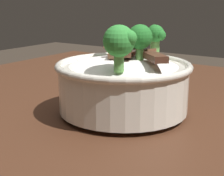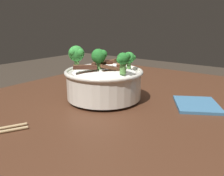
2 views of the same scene
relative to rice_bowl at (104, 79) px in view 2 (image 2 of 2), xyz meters
name	(u,v)px [view 2 (image 2 of 2)]	position (x,y,z in m)	size (l,w,h in m)	color
dining_table	(116,140)	(0.04, 0.07, -0.16)	(1.18, 0.89, 0.75)	#472819
rice_bowl	(104,79)	(0.00, 0.00, 0.00)	(0.23, 0.23, 0.16)	silver
folded_napkin	(197,105)	(-0.11, 0.25, -0.06)	(0.13, 0.11, 0.01)	#386689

